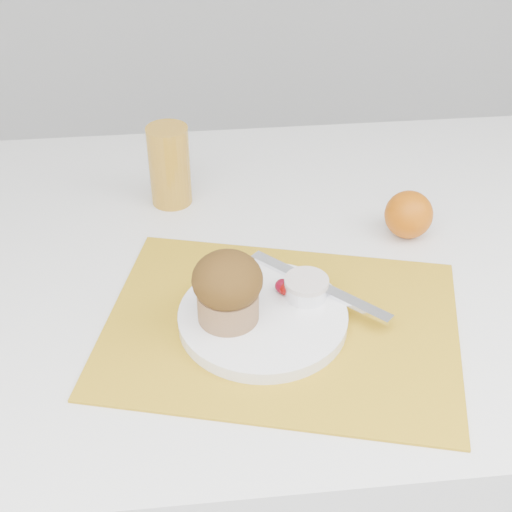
{
  "coord_description": "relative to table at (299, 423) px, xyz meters",
  "views": [
    {
      "loc": [
        -0.16,
        -0.77,
        1.36
      ],
      "look_at": [
        -0.08,
        -0.02,
        0.8
      ],
      "focal_mm": 50.0,
      "sensor_mm": 36.0,
      "label": 1
    }
  ],
  "objects": [
    {
      "name": "placemat",
      "position": [
        -0.06,
        -0.16,
        0.38
      ],
      "size": [
        0.51,
        0.43,
        0.0
      ],
      "primitive_type": "cube",
      "rotation": [
        0.0,
        0.0,
        -0.26
      ],
      "color": "gold",
      "rests_on": "table"
    },
    {
      "name": "raspberry_near",
      "position": [
        -0.05,
        -0.12,
        0.4
      ],
      "size": [
        0.02,
        0.02,
        0.02
      ],
      "primitive_type": "ellipsoid",
      "color": "#5F0302",
      "rests_on": "plate"
    },
    {
      "name": "raspberry_far",
      "position": [
        -0.05,
        -0.11,
        0.41
      ],
      "size": [
        0.02,
        0.02,
        0.02
      ],
      "primitive_type": "ellipsoid",
      "color": "#560210",
      "rests_on": "plate"
    },
    {
      "name": "orange",
      "position": [
        0.15,
        0.03,
        0.41
      ],
      "size": [
        0.07,
        0.07,
        0.07
      ],
      "primitive_type": "sphere",
      "color": "#C55A06",
      "rests_on": "table"
    },
    {
      "name": "muffin",
      "position": [
        -0.13,
        -0.15,
        0.44
      ],
      "size": [
        0.09,
        0.09,
        0.09
      ],
      "color": "#9D734C",
      "rests_on": "plate"
    },
    {
      "name": "ramekin",
      "position": [
        -0.02,
        -0.12,
        0.41
      ],
      "size": [
        0.07,
        0.07,
        0.02
      ],
      "primitive_type": "cylinder",
      "rotation": [
        0.0,
        0.0,
        0.32
      ],
      "color": "white",
      "rests_on": "plate"
    },
    {
      "name": "butter_knife",
      "position": [
        -0.01,
        -0.11,
        0.4
      ],
      "size": [
        0.16,
        0.16,
        0.01
      ],
      "primitive_type": "cube",
      "rotation": [
        0.0,
        0.0,
        -0.79
      ],
      "color": "silver",
      "rests_on": "plate"
    },
    {
      "name": "juice_glass",
      "position": [
        -0.19,
        0.16,
        0.44
      ],
      "size": [
        0.08,
        0.08,
        0.13
      ],
      "primitive_type": "cylinder",
      "rotation": [
        0.0,
        0.0,
        0.23
      ],
      "color": "#C08824",
      "rests_on": "table"
    },
    {
      "name": "table",
      "position": [
        0.0,
        0.0,
        0.0
      ],
      "size": [
        1.2,
        0.8,
        0.75
      ],
      "primitive_type": "cube",
      "color": "white",
      "rests_on": "ground"
    },
    {
      "name": "cream",
      "position": [
        -0.02,
        -0.12,
        0.42
      ],
      "size": [
        0.07,
        0.07,
        0.01
      ],
      "primitive_type": "cylinder",
      "rotation": [
        0.0,
        0.0,
        -0.33
      ],
      "color": "silver",
      "rests_on": "ramekin"
    },
    {
      "name": "plate",
      "position": [
        -0.08,
        -0.15,
        0.39
      ],
      "size": [
        0.26,
        0.26,
        0.02
      ],
      "primitive_type": "cylinder",
      "rotation": [
        0.0,
        0.0,
        0.29
      ],
      "color": "white",
      "rests_on": "placemat"
    }
  ]
}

